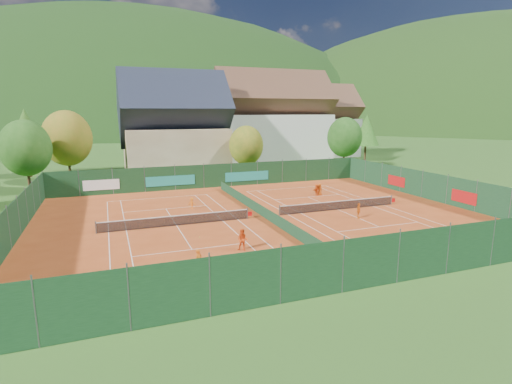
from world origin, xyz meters
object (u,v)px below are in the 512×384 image
at_px(hotel_block_b, 317,125).
at_px(ball_hopper, 495,235).
at_px(hotel_block_a, 272,124).
at_px(player_right_near, 359,211).
at_px(chalet, 175,131).
at_px(player_left_near, 199,261).
at_px(player_left_far, 192,203).
at_px(player_right_far_b, 316,190).
at_px(player_right_far_a, 320,189).
at_px(player_left_mid, 243,240).

distance_m(hotel_block_b, ball_hopper, 59.42).
distance_m(hotel_block_a, player_right_near, 40.78).
height_order(chalet, player_left_near, chalet).
relative_size(ball_hopper, player_left_near, 0.56).
height_order(player_left_far, player_right_far_b, player_right_far_b).
height_order(hotel_block_b, player_left_near, hotel_block_b).
xyz_separation_m(chalet, player_right_far_b, (12.19, -23.38, -5.93)).
relative_size(hotel_block_a, player_right_far_a, 15.25).
bearing_deg(player_right_near, player_right_far_b, 24.92).
height_order(hotel_block_b, player_right_near, hotel_block_b).
bearing_deg(player_right_near, ball_hopper, -117.29).
bearing_deg(ball_hopper, hotel_block_b, 73.81).
distance_m(player_left_mid, player_right_near, 13.41).
distance_m(ball_hopper, player_right_far_a, 19.91).
bearing_deg(player_right_near, player_left_near, 145.25).
height_order(player_left_near, player_left_mid, player_left_mid).
height_order(chalet, player_right_near, chalet).
xyz_separation_m(hotel_block_a, player_right_far_a, (-6.30, -29.23, -6.67)).
bearing_deg(player_right_far_a, ball_hopper, 94.18).
bearing_deg(player_right_far_a, player_left_far, -1.88).
bearing_deg(player_right_far_b, chalet, -95.10).
height_order(hotel_block_a, hotel_block_b, hotel_block_a).
distance_m(ball_hopper, player_right_near, 10.88).
relative_size(hotel_block_b, player_right_near, 12.21).
distance_m(chalet, player_right_near, 35.66).
bearing_deg(player_right_far_b, hotel_block_a, -135.69).
xyz_separation_m(hotel_block_a, player_left_mid, (-20.71, -43.84, -6.60)).
height_order(hotel_block_b, player_right_far_a, hotel_block_b).
relative_size(chalet, player_left_near, 11.34).
relative_size(player_left_mid, player_right_near, 1.11).
distance_m(chalet, player_left_mid, 38.33).
distance_m(player_right_near, player_right_far_b, 10.12).
height_order(player_left_mid, player_right_near, player_left_mid).
relative_size(hotel_block_a, player_left_mid, 13.74).
height_order(ball_hopper, player_left_far, player_left_far).
xyz_separation_m(player_right_near, player_right_far_b, (1.23, 10.04, -0.01)).
xyz_separation_m(player_left_near, player_right_near, (16.37, 7.06, -0.01)).
xyz_separation_m(hotel_block_b, player_right_far_a, (-20.30, -37.23, -5.91)).
bearing_deg(player_left_mid, player_right_far_b, 75.30).
bearing_deg(hotel_block_a, ball_hopper, -92.91).
xyz_separation_m(player_left_near, player_right_far_a, (18.12, 17.25, -0.01)).
distance_m(hotel_block_a, player_left_near, 52.93).
xyz_separation_m(player_left_mid, player_left_far, (-0.85, 13.27, -0.19)).
bearing_deg(hotel_block_a, player_left_near, -117.72).
bearing_deg(player_right_far_a, player_left_near, 36.69).
height_order(player_left_near, player_right_far_b, player_left_near).
distance_m(player_left_mid, player_right_far_b, 20.06).
bearing_deg(player_left_near, player_left_mid, 0.71).
xyz_separation_m(player_right_near, player_right_far_a, (1.75, 10.19, 0.00)).
relative_size(player_left_mid, player_right_far_a, 1.11).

